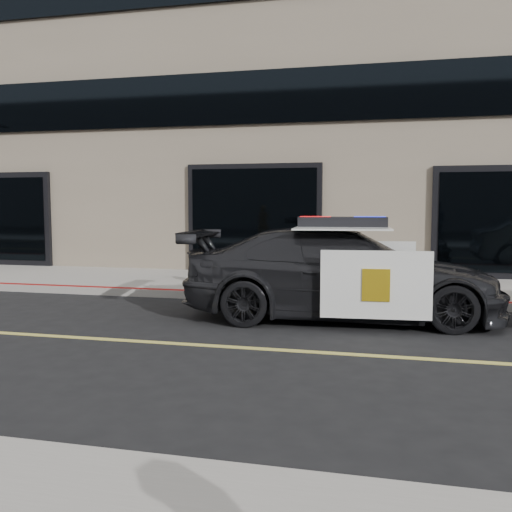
# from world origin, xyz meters

# --- Properties ---
(ground) EXTENTS (120.00, 120.00, 0.00)m
(ground) POSITION_xyz_m (0.00, 0.00, 0.00)
(ground) COLOR black
(ground) RESTS_ON ground
(sidewalk_n) EXTENTS (60.00, 3.50, 0.15)m
(sidewalk_n) POSITION_xyz_m (0.00, 5.25, 0.07)
(sidewalk_n) COLOR gray
(sidewalk_n) RESTS_ON ground
(building_n) EXTENTS (60.00, 7.00, 12.00)m
(building_n) POSITION_xyz_m (0.00, 10.50, 6.00)
(building_n) COLOR #756856
(building_n) RESTS_ON ground
(police_car) EXTENTS (2.90, 5.43, 1.67)m
(police_car) POSITION_xyz_m (1.64, 2.24, 0.75)
(police_car) COLOR black
(police_car) RESTS_ON ground
(fire_hydrant) EXTENTS (0.35, 0.49, 0.78)m
(fire_hydrant) POSITION_xyz_m (-1.21, 4.34, 0.52)
(fire_hydrant) COLOR beige
(fire_hydrant) RESTS_ON sidewalk_n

